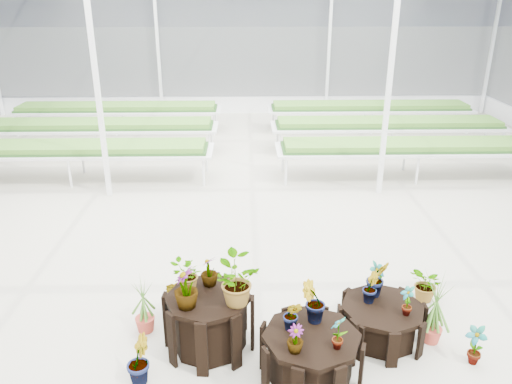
{
  "coord_description": "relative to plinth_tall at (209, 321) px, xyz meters",
  "views": [
    {
      "loc": [
        0.01,
        -6.3,
        4.2
      ],
      "look_at": [
        0.17,
        0.87,
        1.3
      ],
      "focal_mm": 35.0,
      "sensor_mm": 36.0,
      "label": 1
    }
  ],
  "objects": [
    {
      "name": "steel_frame",
      "position": [
        0.46,
        1.13,
        1.88
      ],
      "size": [
        18.0,
        24.0,
        4.5
      ],
      "primitive_type": null,
      "color": "silver",
      "rests_on": "ground"
    },
    {
      "name": "plinth_low",
      "position": [
        2.2,
        0.1,
        -0.13
      ],
      "size": [
        1.1,
        1.1,
        0.49
      ],
      "primitive_type": "cylinder",
      "rotation": [
        0.0,
        0.0,
        0.0
      ],
      "color": "black",
      "rests_on": "ground"
    },
    {
      "name": "nursery_plants",
      "position": [
        1.02,
        -0.06,
        0.18
      ],
      "size": [
        4.42,
        2.95,
        1.35
      ],
      "color": "#3F6D23",
      "rests_on": "ground"
    },
    {
      "name": "plinth_tall",
      "position": [
        0.0,
        0.0,
        0.0
      ],
      "size": [
        1.18,
        1.18,
        0.74
      ],
      "primitive_type": "cylinder",
      "rotation": [
        0.0,
        0.0,
        -0.09
      ],
      "color": "black",
      "rests_on": "ground"
    },
    {
      "name": "nursery_benches",
      "position": [
        0.46,
        8.33,
        0.05
      ],
      "size": [
        16.0,
        7.0,
        0.84
      ],
      "primitive_type": null,
      "color": "silver",
      "rests_on": "ground"
    },
    {
      "name": "plinth_mid",
      "position": [
        1.2,
        -0.6,
        -0.07
      ],
      "size": [
        1.53,
        1.53,
        0.61
      ],
      "primitive_type": "cylinder",
      "rotation": [
        0.0,
        0.0,
        0.42
      ],
      "color": "black",
      "rests_on": "ground"
    },
    {
      "name": "ground_plane",
      "position": [
        0.46,
        1.13,
        -0.37
      ],
      "size": [
        24.0,
        24.0,
        0.0
      ],
      "primitive_type": "plane",
      "color": "gray",
      "rests_on": "ground"
    },
    {
      "name": "greenhouse_shell",
      "position": [
        0.46,
        1.13,
        1.88
      ],
      "size": [
        18.0,
        24.0,
        4.5
      ],
      "primitive_type": null,
      "color": "white",
      "rests_on": "ground"
    }
  ]
}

